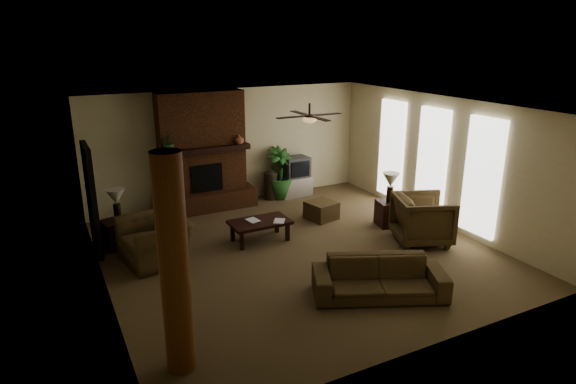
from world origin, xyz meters
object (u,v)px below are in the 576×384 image
floor_vase (271,183)px  lamp_right (391,182)px  armchair_left (154,233)px  log_column (174,267)px  floor_plant (279,184)px  coffee_table (260,223)px  side_table_left (116,234)px  lamp_left (116,199)px  sofa (380,272)px  armchair_right (423,217)px  ottoman (321,210)px  side_table_right (389,213)px  tv_stand (294,186)px

floor_vase → lamp_right: size_ratio=1.18×
armchair_left → log_column: bearing=-16.6°
floor_vase → log_column: bearing=-124.9°
lamp_right → floor_plant: bearing=113.8°
coffee_table → side_table_left: bearing=159.0°
coffee_table → lamp_left: size_ratio=1.85×
armchair_left → coffee_table: 2.11m
side_table_left → sofa: bearing=-48.7°
armchair_right → ottoman: bearing=50.7°
side_table_left → floor_vase: bearing=18.3°
lamp_left → floor_plant: bearing=18.2°
sofa → side_table_right: (2.08, 2.39, -0.14)m
floor_vase → lamp_right: 3.28m
ottoman → armchair_right: bearing=-61.4°
ottoman → side_table_left: 4.43m
armchair_right → side_table_right: armchair_right is taller
armchair_right → lamp_right: (-0.04, 1.02, 0.46)m
floor_plant → sofa: bearing=-98.6°
sofa → armchair_left: size_ratio=1.71×
armchair_left → ottoman: bearing=87.6°
sofa → side_table_left: (-3.44, 3.91, -0.14)m
coffee_table → floor_plant: floor_plant is taller
coffee_table → side_table_left: (-2.64, 1.01, -0.10)m
log_column → armchair_right: (5.41, 1.67, -0.86)m
armchair_right → lamp_right: bearing=24.1°
floor_plant → lamp_right: size_ratio=2.02×
lamp_left → lamp_right: 5.63m
coffee_table → floor_vase: (1.34, 2.33, 0.06)m
floor_vase → lamp_left: (-3.92, -1.37, 0.57)m
ottoman → lamp_left: size_ratio=0.92×
floor_plant → lamp_right: 3.19m
sofa → armchair_right: size_ratio=1.96×
sofa → floor_vase: size_ratio=2.73×
side_table_right → lamp_right: (-0.03, -0.02, 0.73)m
lamp_left → sofa: bearing=-48.8°
side_table_left → lamp_left: lamp_left is taller
coffee_table → side_table_right: (2.88, -0.51, -0.10)m
coffee_table → floor_vase: size_ratio=1.56×
armchair_right → lamp_right: lamp_right is taller
armchair_left → lamp_left: lamp_left is taller
tv_stand → lamp_right: size_ratio=1.31×
floor_plant → side_table_left: (-4.23, -1.32, -0.09)m
sofa → floor_plant: bearing=106.0°
armchair_left → floor_vase: armchair_left is taller
sofa → lamp_right: bearing=73.7°
armchair_left → tv_stand: (4.12, 2.28, -0.29)m
armchair_right → side_table_right: size_ratio=1.95×
armchair_right → floor_vase: (-1.54, 3.88, -0.10)m
floor_vase → floor_plant: floor_vase is taller
sofa → lamp_left: size_ratio=3.24×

